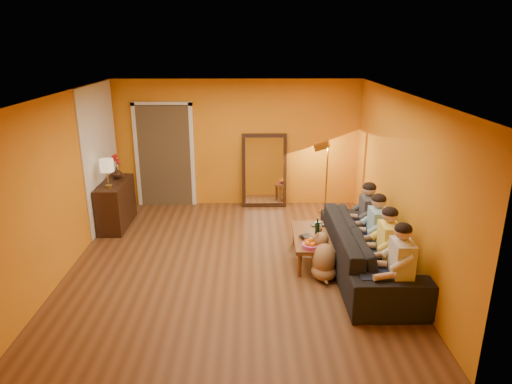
{
  "coord_description": "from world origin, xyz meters",
  "views": [
    {
      "loc": [
        0.26,
        -6.44,
        3.32
      ],
      "look_at": [
        0.35,
        0.5,
        1.0
      ],
      "focal_mm": 32.0,
      "sensor_mm": 36.0,
      "label": 1
    }
  ],
  "objects_px": {
    "sofa": "(369,250)",
    "person_mid_right": "(377,233)",
    "laptop": "(321,226)",
    "person_mid_left": "(388,250)",
    "coffee_table": "(313,247)",
    "floor_lamp": "(327,179)",
    "table_lamp": "(107,173)",
    "wine_bottle": "(317,227)",
    "mirror_frame": "(264,170)",
    "sideboard": "(116,204)",
    "person_far_left": "(401,269)",
    "vase": "(117,173)",
    "dog": "(324,256)",
    "person_far_right": "(368,219)",
    "tumbler": "(320,230)"
  },
  "relations": [
    {
      "from": "sideboard",
      "to": "table_lamp",
      "type": "distance_m",
      "value": 0.74
    },
    {
      "from": "coffee_table",
      "to": "person_mid_right",
      "type": "bearing_deg",
      "value": -21.36
    },
    {
      "from": "person_far_right",
      "to": "dog",
      "type": "bearing_deg",
      "value": -137.45
    },
    {
      "from": "person_mid_right",
      "to": "wine_bottle",
      "type": "distance_m",
      "value": 0.9
    },
    {
      "from": "table_lamp",
      "to": "tumbler",
      "type": "xyz_separation_m",
      "value": [
        3.6,
        -1.04,
        -0.64
      ]
    },
    {
      "from": "sofa",
      "to": "person_mid_right",
      "type": "bearing_deg",
      "value": -52.43
    },
    {
      "from": "wine_bottle",
      "to": "vase",
      "type": "distance_m",
      "value": 3.96
    },
    {
      "from": "person_far_left",
      "to": "wine_bottle",
      "type": "relative_size",
      "value": 3.94
    },
    {
      "from": "coffee_table",
      "to": "vase",
      "type": "distance_m",
      "value": 3.95
    },
    {
      "from": "mirror_frame",
      "to": "person_far_left",
      "type": "xyz_separation_m",
      "value": [
        1.58,
        -4.01,
        -0.15
      ]
    },
    {
      "from": "laptop",
      "to": "person_mid_left",
      "type": "bearing_deg",
      "value": -63.85
    },
    {
      "from": "laptop",
      "to": "dog",
      "type": "bearing_deg",
      "value": -98.89
    },
    {
      "from": "wine_bottle",
      "to": "mirror_frame",
      "type": "bearing_deg",
      "value": 105.98
    },
    {
      "from": "person_mid_left",
      "to": "wine_bottle",
      "type": "bearing_deg",
      "value": 133.78
    },
    {
      "from": "coffee_table",
      "to": "person_mid_left",
      "type": "distance_m",
      "value": 1.34
    },
    {
      "from": "mirror_frame",
      "to": "sofa",
      "type": "distance_m",
      "value": 3.37
    },
    {
      "from": "dog",
      "to": "person_mid_left",
      "type": "height_order",
      "value": "person_mid_left"
    },
    {
      "from": "table_lamp",
      "to": "person_far_left",
      "type": "height_order",
      "value": "table_lamp"
    },
    {
      "from": "person_far_left",
      "to": "table_lamp",
      "type": "bearing_deg",
      "value": 148.92
    },
    {
      "from": "mirror_frame",
      "to": "table_lamp",
      "type": "height_order",
      "value": "mirror_frame"
    },
    {
      "from": "sideboard",
      "to": "person_far_left",
      "type": "xyz_separation_m",
      "value": [
        4.37,
        -2.93,
        0.18
      ]
    },
    {
      "from": "tumbler",
      "to": "person_far_left",
      "type": "bearing_deg",
      "value": -64.27
    },
    {
      "from": "person_far_left",
      "to": "vase",
      "type": "bearing_deg",
      "value": 143.92
    },
    {
      "from": "coffee_table",
      "to": "person_mid_left",
      "type": "bearing_deg",
      "value": -44.62
    },
    {
      "from": "sofa",
      "to": "table_lamp",
      "type": "bearing_deg",
      "value": 68.93
    },
    {
      "from": "table_lamp",
      "to": "laptop",
      "type": "distance_m",
      "value": 3.81
    },
    {
      "from": "sideboard",
      "to": "wine_bottle",
      "type": "height_order",
      "value": "sideboard"
    },
    {
      "from": "table_lamp",
      "to": "floor_lamp",
      "type": "height_order",
      "value": "floor_lamp"
    },
    {
      "from": "table_lamp",
      "to": "person_far_right",
      "type": "relative_size",
      "value": 0.42
    },
    {
      "from": "table_lamp",
      "to": "sofa",
      "type": "xyz_separation_m",
      "value": [
        4.24,
        -1.63,
        -0.72
      ]
    },
    {
      "from": "mirror_frame",
      "to": "person_far_left",
      "type": "relative_size",
      "value": 1.25
    },
    {
      "from": "person_far_right",
      "to": "wine_bottle",
      "type": "distance_m",
      "value": 0.87
    },
    {
      "from": "person_mid_left",
      "to": "laptop",
      "type": "bearing_deg",
      "value": 119.06
    },
    {
      "from": "wine_bottle",
      "to": "laptop",
      "type": "xyz_separation_m",
      "value": [
        0.13,
        0.4,
        -0.14
      ]
    },
    {
      "from": "mirror_frame",
      "to": "table_lamp",
      "type": "xyz_separation_m",
      "value": [
        -2.79,
        -1.38,
        0.34
      ]
    },
    {
      "from": "sideboard",
      "to": "tumbler",
      "type": "bearing_deg",
      "value": -20.39
    },
    {
      "from": "coffee_table",
      "to": "person_far_left",
      "type": "relative_size",
      "value": 1.0
    },
    {
      "from": "sofa",
      "to": "vase",
      "type": "bearing_deg",
      "value": 62.75
    },
    {
      "from": "floor_lamp",
      "to": "mirror_frame",
      "type": "bearing_deg",
      "value": 175.81
    },
    {
      "from": "person_mid_right",
      "to": "vase",
      "type": "distance_m",
      "value": 4.85
    },
    {
      "from": "coffee_table",
      "to": "person_mid_right",
      "type": "distance_m",
      "value": 1.04
    },
    {
      "from": "person_far_left",
      "to": "wine_bottle",
      "type": "height_order",
      "value": "person_far_left"
    },
    {
      "from": "person_mid_right",
      "to": "vase",
      "type": "height_order",
      "value": "person_mid_right"
    },
    {
      "from": "person_mid_left",
      "to": "person_far_right",
      "type": "bearing_deg",
      "value": 90.0
    },
    {
      "from": "floor_lamp",
      "to": "sideboard",
      "type": "bearing_deg",
      "value": -154.0
    },
    {
      "from": "floor_lamp",
      "to": "person_far_right",
      "type": "bearing_deg",
      "value": -61.5
    },
    {
      "from": "sideboard",
      "to": "vase",
      "type": "height_order",
      "value": "vase"
    },
    {
      "from": "sideboard",
      "to": "tumbler",
      "type": "relative_size",
      "value": 13.23
    },
    {
      "from": "sofa",
      "to": "floor_lamp",
      "type": "distance_m",
      "value": 2.56
    },
    {
      "from": "table_lamp",
      "to": "wine_bottle",
      "type": "bearing_deg",
      "value": -18.89
    }
  ]
}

